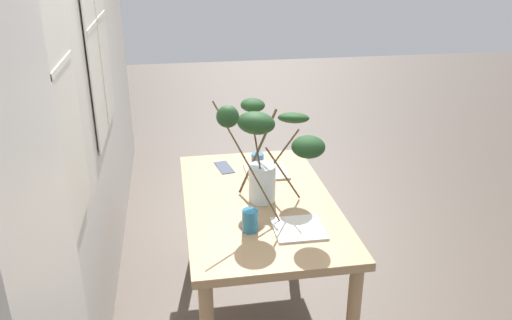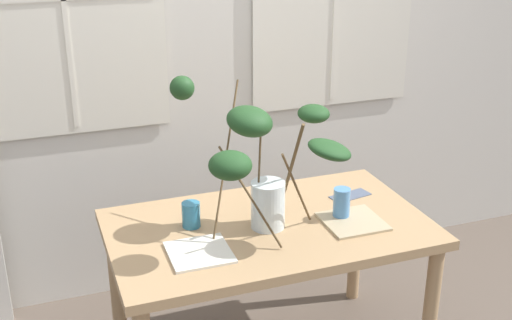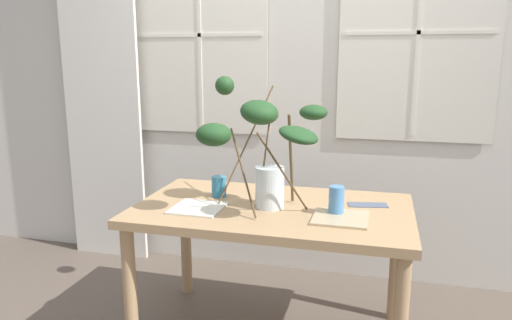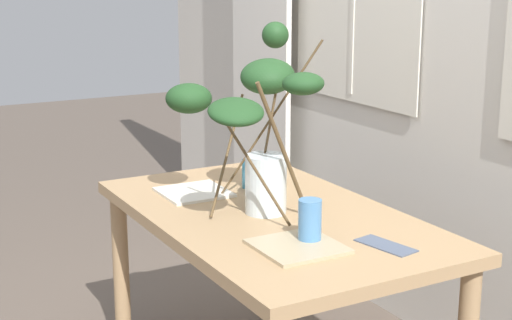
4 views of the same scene
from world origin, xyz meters
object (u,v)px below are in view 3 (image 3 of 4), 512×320
at_px(vase_with_branches, 261,143).
at_px(plate_square_right, 340,218).
at_px(drinking_glass_blue_right, 336,201).
at_px(drinking_glass_blue_left, 219,186).
at_px(dining_table, 272,223).
at_px(plate_square_left, 198,208).

distance_m(vase_with_branches, plate_square_right, 0.52).
relative_size(drinking_glass_blue_right, plate_square_right, 0.55).
height_order(vase_with_branches, drinking_glass_blue_left, vase_with_branches).
xyz_separation_m(dining_table, drinking_glass_blue_left, (-0.32, 0.10, 0.15)).
height_order(drinking_glass_blue_left, drinking_glass_blue_right, drinking_glass_blue_right).
bearing_deg(drinking_glass_blue_left, dining_table, -17.08).
xyz_separation_m(vase_with_branches, drinking_glass_blue_right, (0.37, -0.00, -0.26)).
relative_size(dining_table, drinking_glass_blue_left, 12.41).
relative_size(vase_with_branches, drinking_glass_blue_right, 4.90).
xyz_separation_m(drinking_glass_blue_right, plate_square_right, (0.03, -0.06, -0.06)).
distance_m(vase_with_branches, plate_square_left, 0.45).
bearing_deg(plate_square_right, drinking_glass_blue_right, 113.96).
relative_size(drinking_glass_blue_left, drinking_glass_blue_right, 0.80).
bearing_deg(drinking_glass_blue_left, drinking_glass_blue_right, -12.92).
relative_size(dining_table, plate_square_left, 5.62).
xyz_separation_m(drinking_glass_blue_right, plate_square_left, (-0.67, -0.09, -0.06)).
bearing_deg(drinking_glass_blue_right, dining_table, 171.35).
height_order(dining_table, vase_with_branches, vase_with_branches).
bearing_deg(plate_square_right, drinking_glass_blue_left, 162.75).
xyz_separation_m(drinking_glass_blue_left, plate_square_left, (-0.03, -0.24, -0.05)).
relative_size(dining_table, drinking_glass_blue_right, 9.90).
height_order(dining_table, plate_square_left, plate_square_left).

